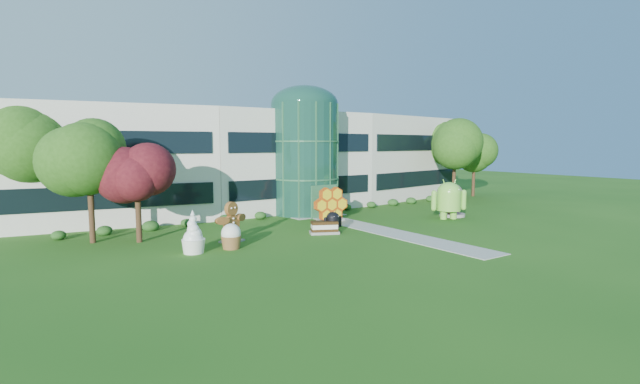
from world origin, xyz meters
TOP-DOWN VIEW (x-y plane):
  - ground at (0.00, 0.00)m, footprint 140.00×140.00m
  - building at (0.00, 18.00)m, footprint 46.00×15.00m
  - atrium at (0.00, 12.00)m, footprint 6.00×6.00m
  - walkway at (0.00, 2.00)m, footprint 2.40×20.00m
  - tree_red at (-15.50, 7.50)m, footprint 4.00×4.00m
  - trees_backdrop at (0.00, 13.00)m, footprint 52.00×8.00m
  - android_green at (8.16, 2.38)m, footprint 3.83×3.27m
  - android_black at (-3.34, 3.07)m, footprint 1.57×1.08m
  - donut at (9.61, 3.19)m, footprint 2.94×1.89m
  - gingerbread at (-10.55, 4.24)m, footprint 3.07×2.10m
  - ice_cream_sandwich at (-4.08, 3.07)m, footprint 2.26×1.77m
  - honeycomb at (-0.58, 7.17)m, footprint 3.25×1.33m
  - froyo at (-13.64, 2.61)m, footprint 1.86×1.86m
  - cupcake at (-11.38, 2.43)m, footprint 1.31×1.31m

SIDE VIEW (x-z plane):
  - ground at x=0.00m, z-range 0.00..0.00m
  - walkway at x=0.00m, z-range 0.00..0.04m
  - ice_cream_sandwich at x=-4.08m, z-range 0.00..0.90m
  - cupcake at x=-11.38m, z-range 0.00..1.54m
  - android_black at x=-3.34m, z-range 0.00..1.75m
  - froyo at x=-13.64m, z-range 0.00..2.47m
  - honeycomb at x=-0.58m, z-range 0.00..2.50m
  - gingerbread at x=-10.55m, z-range 0.00..2.64m
  - donut at x=9.61m, z-range 0.00..2.82m
  - android_green at x=8.16m, z-range 0.00..3.67m
  - tree_red at x=-15.50m, z-range 0.00..6.00m
  - trees_backdrop at x=0.00m, z-range 0.00..8.40m
  - building at x=0.00m, z-range 0.00..9.30m
  - atrium at x=0.00m, z-range 0.00..9.80m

